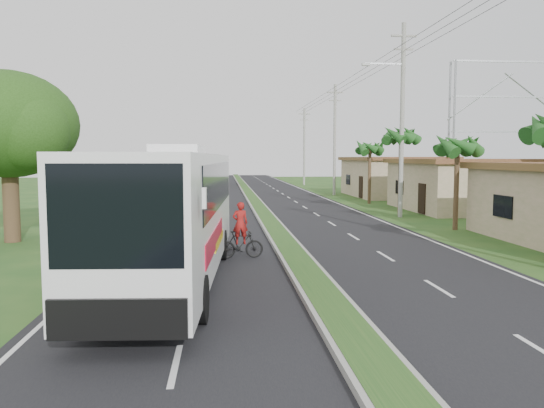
{
  "coord_description": "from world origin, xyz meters",
  "views": [
    {
      "loc": [
        -2.62,
        -14.37,
        3.74
      ],
      "look_at": [
        -0.57,
        7.76,
        1.8
      ],
      "focal_mm": 35.0,
      "sensor_mm": 36.0,
      "label": 1
    }
  ],
  "objects": [
    {
      "name": "motorcyclist",
      "position": [
        -2.0,
        5.1,
        0.75
      ],
      "size": [
        1.76,
        0.69,
        2.12
      ],
      "rotation": [
        0.0,
        0.0,
        0.12
      ],
      "color": "black",
      "rests_on": "ground"
    },
    {
      "name": "coach_bus_far",
      "position": [
        -4.74,
        57.7,
        2.11
      ],
      "size": [
        3.14,
        12.86,
        3.73
      ],
      "rotation": [
        0.0,
        0.0,
        0.03
      ],
      "color": "white",
      "rests_on": "ground"
    },
    {
      "name": "shop_far",
      "position": [
        14.0,
        36.0,
        1.93
      ],
      "size": [
        8.6,
        11.6,
        3.82
      ],
      "color": "tan",
      "rests_on": "ground"
    },
    {
      "name": "billboard_lattice",
      "position": [
        22.0,
        30.0,
        6.82
      ],
      "size": [
        10.18,
        1.18,
        12.07
      ],
      "color": "gray",
      "rests_on": "ground"
    },
    {
      "name": "utility_pole_c",
      "position": [
        8.5,
        38.0,
        5.67
      ],
      "size": [
        1.6,
        0.28,
        11.0
      ],
      "color": "gray",
      "rests_on": "ground"
    },
    {
      "name": "ground",
      "position": [
        0.0,
        0.0,
        0.0
      ],
      "size": [
        180.0,
        180.0,
        0.0
      ],
      "primitive_type": "plane",
      "color": "#1F491A",
      "rests_on": "ground"
    },
    {
      "name": "shade_tree",
      "position": [
        -12.11,
        10.02,
        5.03
      ],
      "size": [
        6.3,
        6.0,
        7.54
      ],
      "color": "#473321",
      "rests_on": "ground"
    },
    {
      "name": "lane_edge_left",
      "position": [
        -6.7,
        20.0,
        0.0
      ],
      "size": [
        0.12,
        160.0,
        0.01
      ],
      "primitive_type": "cube",
      "color": "silver",
      "rests_on": "ground"
    },
    {
      "name": "coach_bus_main",
      "position": [
        -4.11,
        1.63,
        2.28
      ],
      "size": [
        3.48,
        12.97,
        4.15
      ],
      "rotation": [
        0.0,
        0.0,
        -0.06
      ],
      "color": "white",
      "rests_on": "ground"
    },
    {
      "name": "lane_edge_right",
      "position": [
        6.7,
        20.0,
        0.0
      ],
      "size": [
        0.12,
        160.0,
        0.01
      ],
      "primitive_type": "cube",
      "color": "silver",
      "rests_on": "ground"
    },
    {
      "name": "road_asphalt",
      "position": [
        0.0,
        20.0,
        0.01
      ],
      "size": [
        14.0,
        160.0,
        0.02
      ],
      "primitive_type": "cube",
      "color": "black",
      "rests_on": "ground"
    },
    {
      "name": "median_strip",
      "position": [
        0.0,
        20.0,
        0.1
      ],
      "size": [
        1.2,
        160.0,
        0.18
      ],
      "color": "gray",
      "rests_on": "ground"
    },
    {
      "name": "palm_verge_d",
      "position": [
        9.3,
        28.0,
        4.55
      ],
      "size": [
        2.4,
        2.4,
        5.25
      ],
      "color": "#473321",
      "rests_on": "ground"
    },
    {
      "name": "palm_verge_c",
      "position": [
        8.8,
        19.0,
        5.12
      ],
      "size": [
        2.4,
        2.4,
        5.85
      ],
      "color": "#473321",
      "rests_on": "ground"
    },
    {
      "name": "utility_pole_d",
      "position": [
        8.5,
        58.0,
        5.42
      ],
      "size": [
        1.6,
        0.28,
        10.5
      ],
      "color": "gray",
      "rests_on": "ground"
    },
    {
      "name": "palm_verge_b",
      "position": [
        9.4,
        12.0,
        4.36
      ],
      "size": [
        2.4,
        2.4,
        5.05
      ],
      "color": "#473321",
      "rests_on": "ground"
    },
    {
      "name": "utility_pole_b",
      "position": [
        8.47,
        18.0,
        6.26
      ],
      "size": [
        3.2,
        0.28,
        12.0
      ],
      "color": "gray",
      "rests_on": "ground"
    },
    {
      "name": "shop_mid",
      "position": [
        14.0,
        22.0,
        1.86
      ],
      "size": [
        7.6,
        10.6,
        3.67
      ],
      "color": "tan",
      "rests_on": "ground"
    }
  ]
}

